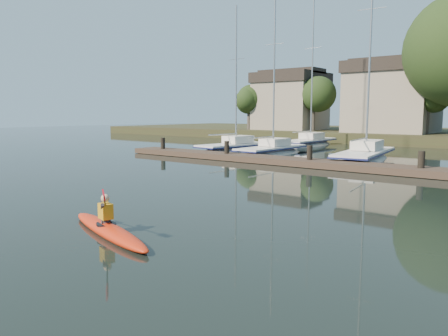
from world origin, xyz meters
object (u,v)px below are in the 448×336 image
Objects in this scene: kayak at (108,227)px; dock at (361,167)px; sailboat_5 at (309,148)px; sailboat_1 at (271,157)px; sailboat_0 at (234,155)px; sailboat_2 at (364,164)px.

dock is (0.45, 15.85, 0.03)m from kayak.
sailboat_5 is at bearing 126.47° from dock.
dock is 2.50× the size of sailboat_1.
sailboat_2 reaches higher than sailboat_0.
sailboat_1 reaches higher than kayak.
kayak is 0.13× the size of dock.
sailboat_5 is (-1.72, 9.19, -0.00)m from sailboat_1.
sailboat_5 is (-10.03, 13.57, -0.39)m from dock.
sailboat_1 is at bearing 152.20° from dock.
sailboat_1 is (-8.31, 4.38, -0.39)m from dock.
kayak is at bearing -94.37° from sailboat_2.
dock is 4.83m from sailboat_2.
sailboat_2 is (-1.49, 4.57, -0.40)m from dock.
dock is at bearing 103.87° from kayak.
sailboat_0 is (-11.82, 4.52, -0.41)m from dock.
sailboat_5 is (-8.54, 9.00, 0.01)m from sailboat_2.
sailboat_2 is at bearing 7.34° from sailboat_0.
sailboat_2 is at bearing 1.69° from sailboat_1.
sailboat_2 reaches higher than sailboat_1.
sailboat_0 reaches higher than kayak.
sailboat_1 is at bearing 126.74° from kayak.
sailboat_2 is at bearing 108.10° from dock.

